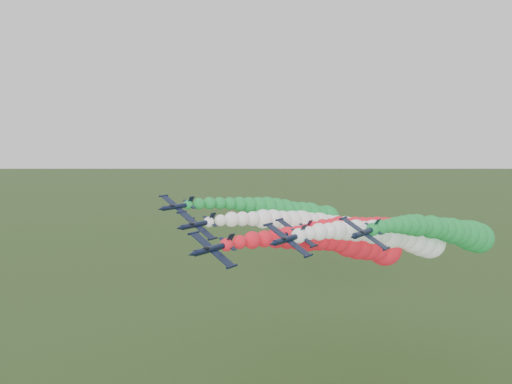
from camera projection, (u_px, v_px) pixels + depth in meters
jet_lead at (352, 244)px, 107.34m from camera, size 14.57×63.57×15.16m
jet_inner_left at (323, 227)px, 123.39m from camera, size 14.53×63.54×15.12m
jet_inner_right at (402, 237)px, 111.44m from camera, size 14.46×63.46×15.05m
jet_outer_left at (297, 213)px, 135.05m from camera, size 14.39×63.40×14.98m
jet_outer_right at (455, 233)px, 112.71m from camera, size 14.33×63.33×14.92m
jet_trail at (395, 232)px, 125.07m from camera, size 14.31×63.31×14.90m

